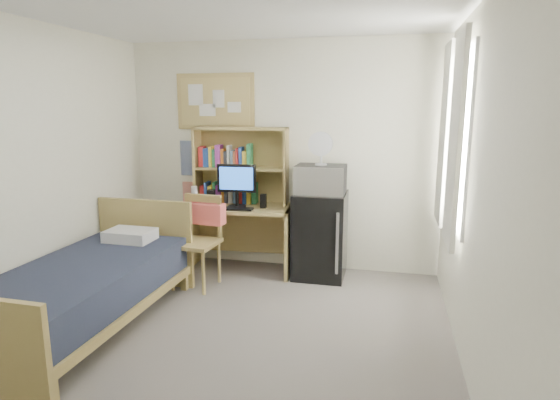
% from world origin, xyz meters
% --- Properties ---
extents(floor, '(3.60, 4.20, 0.02)m').
position_xyz_m(floor, '(0.00, 0.00, -0.01)').
color(floor, slate).
rests_on(floor, ground).
extents(wall_back, '(3.60, 0.04, 2.60)m').
position_xyz_m(wall_back, '(0.00, 2.10, 1.30)').
color(wall_back, white).
rests_on(wall_back, floor).
extents(wall_left, '(0.04, 4.20, 2.60)m').
position_xyz_m(wall_left, '(-1.80, 0.00, 1.30)').
color(wall_left, white).
rests_on(wall_left, floor).
extents(wall_right, '(0.04, 4.20, 2.60)m').
position_xyz_m(wall_right, '(1.80, 0.00, 1.30)').
color(wall_right, white).
rests_on(wall_right, floor).
extents(window_unit, '(0.10, 1.40, 1.70)m').
position_xyz_m(window_unit, '(1.75, 1.20, 1.60)').
color(window_unit, white).
rests_on(window_unit, wall_right).
extents(curtain_left, '(0.04, 0.55, 1.70)m').
position_xyz_m(curtain_left, '(1.72, 0.80, 1.60)').
color(curtain_left, white).
rests_on(curtain_left, wall_right).
extents(curtain_right, '(0.04, 0.55, 1.70)m').
position_xyz_m(curtain_right, '(1.72, 1.60, 1.60)').
color(curtain_right, white).
rests_on(curtain_right, wall_right).
extents(bulletin_board, '(0.94, 0.03, 0.64)m').
position_xyz_m(bulletin_board, '(-0.78, 2.08, 1.92)').
color(bulletin_board, tan).
rests_on(bulletin_board, wall_back).
extents(poster_wave, '(0.30, 0.01, 0.42)m').
position_xyz_m(poster_wave, '(-1.10, 2.09, 1.25)').
color(poster_wave, navy).
rests_on(poster_wave, wall_back).
extents(poster_japan, '(0.28, 0.01, 0.36)m').
position_xyz_m(poster_japan, '(-1.10, 2.09, 0.78)').
color(poster_japan, red).
rests_on(poster_japan, wall_back).
extents(desk, '(1.26, 0.69, 0.76)m').
position_xyz_m(desk, '(-0.42, 1.78, 0.38)').
color(desk, tan).
rests_on(desk, floor).
extents(desk_chair, '(0.53, 0.53, 0.96)m').
position_xyz_m(desk_chair, '(-0.71, 1.20, 0.48)').
color(desk_chair, tan).
rests_on(desk_chair, floor).
extents(mini_fridge, '(0.56, 0.56, 0.95)m').
position_xyz_m(mini_fridge, '(0.51, 1.80, 0.47)').
color(mini_fridge, black).
rests_on(mini_fridge, floor).
extents(bed, '(1.06, 2.05, 0.56)m').
position_xyz_m(bed, '(-1.27, 0.12, 0.28)').
color(bed, '#1B2031').
rests_on(bed, floor).
extents(hutch, '(1.08, 0.34, 0.87)m').
position_xyz_m(hutch, '(-0.43, 1.92, 1.20)').
color(hutch, tan).
rests_on(hutch, desk).
extents(monitor, '(0.44, 0.06, 0.46)m').
position_xyz_m(monitor, '(-0.42, 1.72, 0.99)').
color(monitor, black).
rests_on(monitor, desk).
extents(keyboard, '(0.42, 0.16, 0.02)m').
position_xyz_m(keyboard, '(-0.41, 1.58, 0.77)').
color(keyboard, black).
rests_on(keyboard, desk).
extents(speaker_left, '(0.08, 0.08, 0.19)m').
position_xyz_m(speaker_left, '(-0.72, 1.70, 0.85)').
color(speaker_left, black).
rests_on(speaker_left, desk).
extents(speaker_right, '(0.07, 0.07, 0.15)m').
position_xyz_m(speaker_right, '(-0.12, 1.73, 0.84)').
color(speaker_right, black).
rests_on(speaker_right, desk).
extents(water_bottle, '(0.07, 0.07, 0.23)m').
position_xyz_m(water_bottle, '(-0.89, 1.64, 0.88)').
color(water_bottle, white).
rests_on(water_bottle, desk).
extents(hoodie, '(0.48, 0.19, 0.22)m').
position_xyz_m(hoodie, '(-0.69, 1.40, 0.75)').
color(hoodie, '#FF6B61').
rests_on(hoodie, desk_chair).
extents(microwave, '(0.53, 0.40, 0.30)m').
position_xyz_m(microwave, '(0.51, 1.78, 1.10)').
color(microwave, '#BCBCC1').
rests_on(microwave, mini_fridge).
extents(desk_fan, '(0.26, 0.26, 0.32)m').
position_xyz_m(desk_fan, '(0.51, 1.78, 1.41)').
color(desk_fan, white).
rests_on(desk_fan, microwave).
extents(pillow, '(0.46, 0.33, 0.11)m').
position_xyz_m(pillow, '(-1.26, 0.87, 0.61)').
color(pillow, white).
rests_on(pillow, bed).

